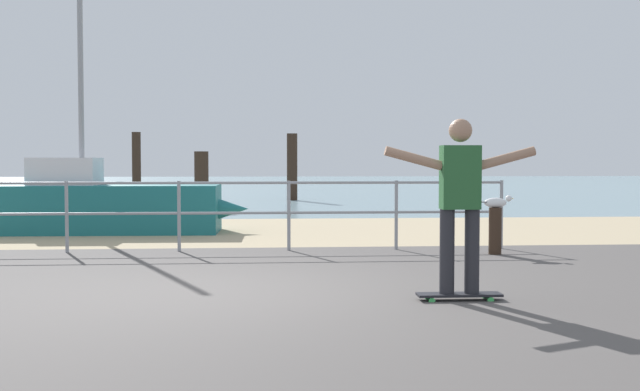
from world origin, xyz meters
TOP-DOWN VIEW (x-y plane):
  - ground_plane at (0.00, -1.00)m, footprint 24.00×10.00m
  - beach_strip at (0.00, 7.00)m, footprint 24.00×6.00m
  - sea_surface at (0.00, 35.00)m, footprint 72.00×50.00m
  - railing_fence at (-1.62, 3.60)m, footprint 11.26×0.05m
  - sailboat at (-2.44, 6.77)m, footprint 4.98×1.52m
  - skateboard at (2.22, -0.66)m, footprint 0.80×0.21m
  - skateboarder at (2.22, -0.66)m, footprint 1.45×0.22m
  - bollard_short at (3.67, 2.90)m, footprint 0.18×0.18m
  - seagull at (3.69, 2.90)m, footprint 0.49×0.15m
  - groyne_post_1 at (-3.89, 19.77)m, footprint 0.31×0.31m
  - groyne_post_2 at (-1.20, 13.53)m, footprint 0.38×0.38m
  - groyne_post_3 at (1.48, 18.52)m, footprint 0.36×0.36m

SIDE VIEW (x-z plane):
  - ground_plane at x=0.00m, z-range -0.02..0.02m
  - beach_strip at x=0.00m, z-range -0.02..0.02m
  - sea_surface at x=0.00m, z-range -0.02..0.02m
  - skateboard at x=2.22m, z-range 0.03..0.11m
  - bollard_short at x=3.67m, z-range 0.00..0.68m
  - sailboat at x=-2.44m, z-range -1.97..3.01m
  - railing_fence at x=-1.62m, z-range 0.17..1.22m
  - seagull at x=3.69m, z-range 0.67..0.84m
  - groyne_post_2 at x=-1.20m, z-range 0.00..1.60m
  - skateboarder at x=2.22m, z-range 0.19..1.84m
  - groyne_post_3 at x=1.48m, z-range 0.00..2.27m
  - groyne_post_1 at x=-3.89m, z-range 0.00..2.35m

